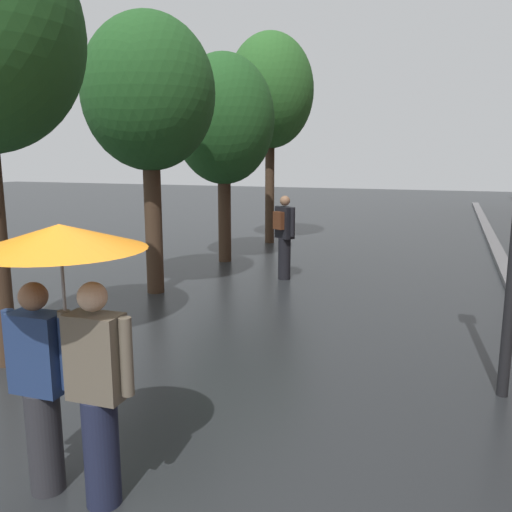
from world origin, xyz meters
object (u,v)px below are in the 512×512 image
at_px(street_tree_1, 149,95).
at_px(street_tree_3, 270,92).
at_px(couple_under_umbrella, 65,315).
at_px(pedestrian_walking_midground, 284,235).
at_px(street_tree_2, 224,120).

xyz_separation_m(street_tree_1, street_tree_3, (0.14, 6.29, 0.73)).
xyz_separation_m(street_tree_3, couple_under_umbrella, (2.48, -11.84, -2.91)).
distance_m(street_tree_3, pedestrian_walking_midground, 5.87).
relative_size(street_tree_1, street_tree_3, 0.84).
relative_size(street_tree_3, pedestrian_walking_midground, 3.42).
height_order(street_tree_2, street_tree_3, street_tree_3).
relative_size(street_tree_2, street_tree_3, 0.82).
bearing_deg(street_tree_3, street_tree_2, -92.08).
xyz_separation_m(street_tree_2, street_tree_3, (0.11, 3.07, 0.97)).
bearing_deg(street_tree_3, couple_under_umbrella, -78.18).
distance_m(street_tree_1, pedestrian_walking_midground, 3.82).
bearing_deg(street_tree_3, pedestrian_walking_midground, -67.59).
bearing_deg(couple_under_umbrella, street_tree_2, 106.46).
relative_size(street_tree_2, pedestrian_walking_midground, 2.81).
height_order(street_tree_2, pedestrian_walking_midground, street_tree_2).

